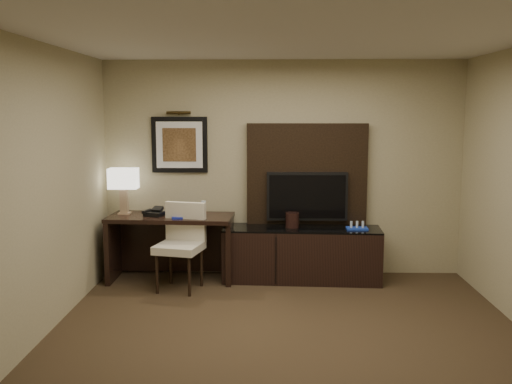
{
  "coord_description": "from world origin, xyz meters",
  "views": [
    {
      "loc": [
        -0.18,
        -4.67,
        2.09
      ],
      "look_at": [
        -0.32,
        1.8,
        1.15
      ],
      "focal_mm": 40.0,
      "sensor_mm": 36.0,
      "label": 1
    }
  ],
  "objects_px": {
    "water_bottle": "(204,208)",
    "minibar_tray": "(357,225)",
    "desk_phone": "(155,211)",
    "tv": "(307,196)",
    "table_lamp": "(124,193)",
    "desk_chair": "(179,247)",
    "desk": "(171,248)",
    "credenza": "(302,254)",
    "ice_bucket": "(292,220)"
  },
  "relations": [
    {
      "from": "desk",
      "to": "desk_phone",
      "type": "distance_m",
      "value": 0.5
    },
    {
      "from": "ice_bucket",
      "to": "minibar_tray",
      "type": "distance_m",
      "value": 0.78
    },
    {
      "from": "desk",
      "to": "desk_chair",
      "type": "xyz_separation_m",
      "value": [
        0.16,
        -0.4,
        0.11
      ]
    },
    {
      "from": "credenza",
      "to": "desk_chair",
      "type": "height_order",
      "value": "desk_chair"
    },
    {
      "from": "desk_phone",
      "to": "minibar_tray",
      "type": "relative_size",
      "value": 0.85
    },
    {
      "from": "credenza",
      "to": "water_bottle",
      "type": "height_order",
      "value": "water_bottle"
    },
    {
      "from": "table_lamp",
      "to": "desk_phone",
      "type": "bearing_deg",
      "value": -14.63
    },
    {
      "from": "desk_phone",
      "to": "table_lamp",
      "type": "bearing_deg",
      "value": -175.22
    },
    {
      "from": "desk_chair",
      "to": "desk_phone",
      "type": "distance_m",
      "value": 0.63
    },
    {
      "from": "desk_chair",
      "to": "table_lamp",
      "type": "xyz_separation_m",
      "value": [
        -0.75,
        0.49,
        0.55
      ]
    },
    {
      "from": "water_bottle",
      "to": "minibar_tray",
      "type": "distance_m",
      "value": 1.88
    },
    {
      "from": "tv",
      "to": "minibar_tray",
      "type": "bearing_deg",
      "value": -22.93
    },
    {
      "from": "table_lamp",
      "to": "desk_phone",
      "type": "relative_size",
      "value": 2.42
    },
    {
      "from": "desk",
      "to": "table_lamp",
      "type": "xyz_separation_m",
      "value": [
        -0.59,
        0.09,
        0.67
      ]
    },
    {
      "from": "desk_phone",
      "to": "water_bottle",
      "type": "xyz_separation_m",
      "value": [
        0.59,
        0.09,
        0.03
      ]
    },
    {
      "from": "water_bottle",
      "to": "ice_bucket",
      "type": "xyz_separation_m",
      "value": [
        1.09,
        -0.04,
        -0.14
      ]
    },
    {
      "from": "desk",
      "to": "credenza",
      "type": "distance_m",
      "value": 1.61
    },
    {
      "from": "desk",
      "to": "water_bottle",
      "type": "xyz_separation_m",
      "value": [
        0.4,
        0.07,
        0.49
      ]
    },
    {
      "from": "credenza",
      "to": "desk_phone",
      "type": "bearing_deg",
      "value": -176.34
    },
    {
      "from": "minibar_tray",
      "to": "credenza",
      "type": "bearing_deg",
      "value": 174.86
    },
    {
      "from": "desk",
      "to": "tv",
      "type": "bearing_deg",
      "value": 9.91
    },
    {
      "from": "tv",
      "to": "table_lamp",
      "type": "height_order",
      "value": "table_lamp"
    },
    {
      "from": "credenza",
      "to": "desk_phone",
      "type": "distance_m",
      "value": 1.87
    },
    {
      "from": "desk_phone",
      "to": "ice_bucket",
      "type": "relative_size",
      "value": 1.17
    },
    {
      "from": "desk",
      "to": "water_bottle",
      "type": "height_order",
      "value": "water_bottle"
    },
    {
      "from": "table_lamp",
      "to": "ice_bucket",
      "type": "xyz_separation_m",
      "value": [
        2.08,
        -0.05,
        -0.32
      ]
    },
    {
      "from": "table_lamp",
      "to": "minibar_tray",
      "type": "distance_m",
      "value": 2.88
    },
    {
      "from": "desk_chair",
      "to": "table_lamp",
      "type": "distance_m",
      "value": 1.05
    },
    {
      "from": "credenza",
      "to": "ice_bucket",
      "type": "distance_m",
      "value": 0.44
    },
    {
      "from": "desk",
      "to": "minibar_tray",
      "type": "distance_m",
      "value": 2.29
    },
    {
      "from": "tv",
      "to": "desk_phone",
      "type": "relative_size",
      "value": 4.61
    },
    {
      "from": "credenza",
      "to": "tv",
      "type": "height_order",
      "value": "tv"
    },
    {
      "from": "ice_bucket",
      "to": "credenza",
      "type": "bearing_deg",
      "value": -13.92
    },
    {
      "from": "desk_chair",
      "to": "ice_bucket",
      "type": "xyz_separation_m",
      "value": [
        1.32,
        0.44,
        0.24
      ]
    },
    {
      "from": "desk_chair",
      "to": "desk",
      "type": "bearing_deg",
      "value": 125.36
    },
    {
      "from": "ice_bucket",
      "to": "minibar_tray",
      "type": "height_order",
      "value": "ice_bucket"
    },
    {
      "from": "ice_bucket",
      "to": "minibar_tray",
      "type": "relative_size",
      "value": 0.73
    },
    {
      "from": "water_bottle",
      "to": "minibar_tray",
      "type": "bearing_deg",
      "value": -3.85
    },
    {
      "from": "desk_chair",
      "to": "ice_bucket",
      "type": "height_order",
      "value": "desk_chair"
    },
    {
      "from": "desk_phone",
      "to": "water_bottle",
      "type": "relative_size",
      "value": 1.26
    },
    {
      "from": "water_bottle",
      "to": "minibar_tray",
      "type": "height_order",
      "value": "water_bottle"
    },
    {
      "from": "water_bottle",
      "to": "desk",
      "type": "bearing_deg",
      "value": -169.81
    },
    {
      "from": "tv",
      "to": "minibar_tray",
      "type": "relative_size",
      "value": 3.92
    },
    {
      "from": "desk_chair",
      "to": "ice_bucket",
      "type": "distance_m",
      "value": 1.41
    },
    {
      "from": "desk_phone",
      "to": "minibar_tray",
      "type": "height_order",
      "value": "desk_phone"
    },
    {
      "from": "desk",
      "to": "minibar_tray",
      "type": "bearing_deg",
      "value": 1.88
    },
    {
      "from": "credenza",
      "to": "ice_bucket",
      "type": "relative_size",
      "value": 10.32
    },
    {
      "from": "table_lamp",
      "to": "water_bottle",
      "type": "bearing_deg",
      "value": -0.97
    },
    {
      "from": "table_lamp",
      "to": "desk_chair",
      "type": "bearing_deg",
      "value": -33.22
    },
    {
      "from": "desk",
      "to": "ice_bucket",
      "type": "relative_size",
      "value": 8.13
    }
  ]
}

